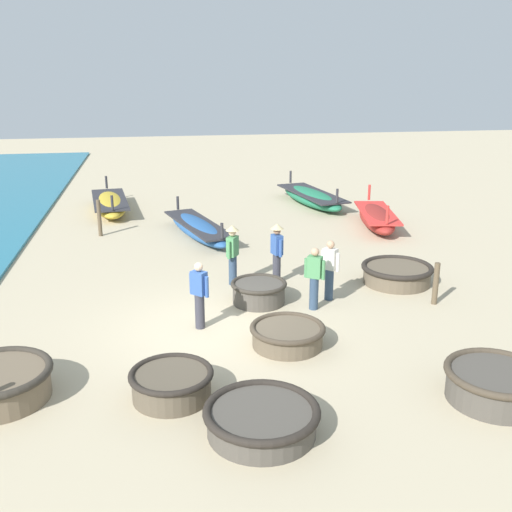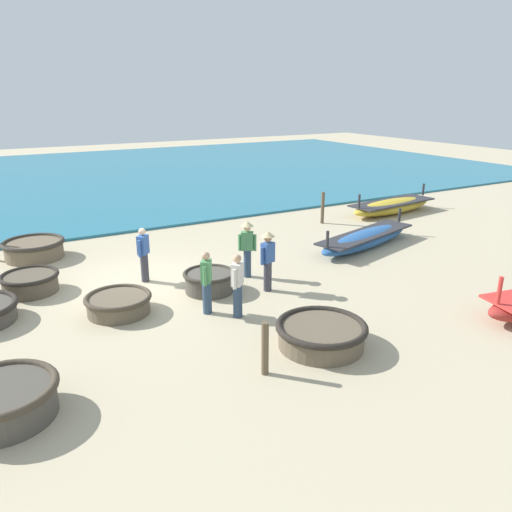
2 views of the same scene
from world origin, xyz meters
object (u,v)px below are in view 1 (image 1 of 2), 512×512
Objects in this scene: fisherman_standing_right at (277,249)px; fisherman_with_hat at (330,268)px; long_boat_blue_hull at (198,228)px; fisherman_standing_left at (199,294)px; fisherman_crouching at (233,251)px; mooring_post_shoreline at (436,284)px; coracle_far_right at (259,291)px; fisherman_hauling at (314,277)px; coracle_far_left at (262,419)px; long_boat_green_hull at (377,218)px; long_boat_white_hull at (312,197)px; long_boat_ochre_hull at (110,204)px; coracle_upturned at (496,383)px; coracle_center at (397,273)px; mooring_post_mid_beach at (99,218)px; coracle_front_left at (287,335)px; coracle_nearest at (172,383)px.

fisherman_standing_right reaches higher than fisherman_with_hat.
fisherman_standing_left is at bearing -93.95° from long_boat_blue_hull.
fisherman_crouching is 5.32m from mooring_post_shoreline.
fisherman_hauling is (1.26, -0.63, 0.53)m from coracle_far_right.
long_boat_green_hull reaches higher than coracle_far_left.
fisherman_standing_right reaches higher than long_boat_blue_hull.
long_boat_white_hull is 8.50m from long_boat_ochre_hull.
fisherman_standing_left is 3.59m from fisherman_with_hat.
coracle_upturned is 7.18m from fisherman_standing_right.
long_boat_blue_hull reaches higher than coracle_upturned.
mooring_post_shoreline is (5.25, 4.76, 0.28)m from coracle_far_left.
fisherman_with_hat reaches higher than coracle_center.
fisherman_standing_left reaches higher than coracle_far_left.
long_boat_blue_hull reaches higher than coracle_far_right.
long_boat_white_hull is 3.24× the size of fisherman_hauling.
fisherman_standing_left reaches higher than mooring_post_mid_beach.
mooring_post_shoreline is at bearing -89.08° from long_boat_white_hull.
coracle_far_left is (-1.10, -3.06, 0.01)m from coracle_front_left.
fisherman_standing_right is at bearing 49.12° from fisherman_standing_left.
coracle_front_left is at bearing 70.22° from coracle_far_left.
mooring_post_mid_beach is at bearing 169.00° from long_boat_blue_hull.
coracle_far_right is 1.64m from fisherman_crouching.
fisherman_crouching reaches higher than coracle_front_left.
coracle_nearest is 0.97× the size of fisherman_with_hat.
fisherman_standing_left is (-1.11, -2.71, -0.12)m from fisherman_crouching.
long_boat_green_hull is 2.68× the size of fisherman_hauling.
mooring_post_mid_beach is at bearing 138.01° from mooring_post_shoreline.
mooring_post_mid_beach is (-3.97, 5.66, -0.31)m from fisherman_crouching.
coracle_far_left is at bearing -113.73° from fisherman_hauling.
fisherman_standing_left is (2.76, -12.13, 0.52)m from long_boat_ochre_hull.
coracle_center is 1.25× the size of fisherman_hauling.
mooring_post_shoreline is at bearing -41.99° from mooring_post_mid_beach.
mooring_post_mid_beach reaches higher than long_boat_green_hull.
mooring_post_shoreline reaches higher than coracle_front_left.
coracle_center is 0.47× the size of long_boat_green_hull.
coracle_far_right is 5.65m from coracle_far_left.
mooring_post_mid_beach is (-7.81, 12.35, 0.31)m from coracle_upturned.
coracle_upturned is (5.68, -1.03, 0.04)m from coracle_nearest.
coracle_upturned is at bearing -57.35° from coracle_far_right.
coracle_center is 3.11m from fisherman_hauling.
fisherman_standing_right reaches higher than coracle_far_left.
coracle_center is at bearing -50.42° from long_boat_ochre_hull.
long_boat_blue_hull is 7.75m from fisherman_standing_left.
fisherman_standing_right is 1.82m from fisherman_with_hat.
long_boat_green_hull is at bearing 59.25° from fisherman_hauling.
coracle_far_right is 0.78× the size of coracle_upturned.
long_boat_blue_hull is 3.15× the size of fisherman_with_hat.
long_boat_white_hull is at bearing 39.33° from long_boat_blue_hull.
fisherman_crouching is 1.06× the size of fisherman_standing_left.
fisherman_standing_right is (-3.42, -9.30, 0.63)m from long_boat_white_hull.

